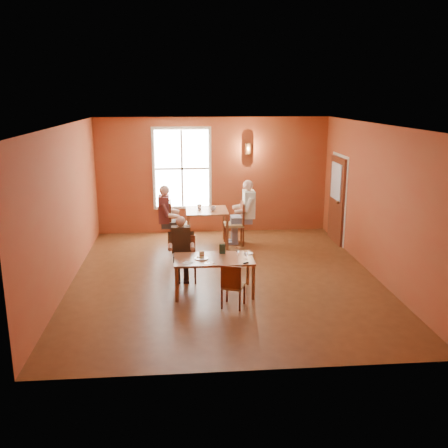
{
  "coord_description": "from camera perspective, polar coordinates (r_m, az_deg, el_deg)",
  "views": [
    {
      "loc": [
        -0.84,
        -9.35,
        3.54
      ],
      "look_at": [
        0.0,
        0.2,
        1.05
      ],
      "focal_mm": 40.0,
      "sensor_mm": 36.0,
      "label": 1
    }
  ],
  "objects": [
    {
      "name": "plate_food",
      "position": [
        9.02,
        -2.6,
        -3.89
      ],
      "size": [
        0.33,
        0.33,
        0.03
      ],
      "primitive_type": "cylinder",
      "rotation": [
        0.0,
        0.0,
        0.37
      ],
      "color": "white",
      "rests_on": "main_table"
    },
    {
      "name": "ground",
      "position": [
        10.03,
        0.1,
        -6.11
      ],
      "size": [
        6.0,
        7.0,
        0.01
      ],
      "primitive_type": "cube",
      "color": "brown",
      "rests_on": "ground"
    },
    {
      "name": "cup_a",
      "position": [
        11.82,
        -1.27,
        1.75
      ],
      "size": [
        0.15,
        0.15,
        0.1
      ],
      "primitive_type": "imported",
      "rotation": [
        0.0,
        0.0,
        -0.16
      ],
      "color": "silver",
      "rests_on": "second_table"
    },
    {
      "name": "cup_b",
      "position": [
        12.05,
        -2.84,
        1.99
      ],
      "size": [
        0.14,
        0.14,
        0.1
      ],
      "primitive_type": "imported",
      "rotation": [
        0.0,
        0.0,
        0.23
      ],
      "color": "white",
      "rests_on": "second_table"
    },
    {
      "name": "diner_main",
      "position": [
        9.64,
        -4.4,
        -3.21
      ],
      "size": [
        0.48,
        0.48,
        1.21
      ],
      "primitive_type": null,
      "rotation": [
        0.0,
        0.0,
        3.14
      ],
      "color": "#301D14",
      "rests_on": "ground"
    },
    {
      "name": "wall_sconce",
      "position": [
        12.93,
        2.77,
        8.6
      ],
      "size": [
        0.16,
        0.16,
        0.28
      ],
      "primitive_type": "cylinder",
      "color": "brown",
      "rests_on": "wall_back"
    },
    {
      "name": "chair_diner_main",
      "position": [
        9.72,
        -4.38,
        -4.08
      ],
      "size": [
        0.39,
        0.39,
        0.88
      ],
      "primitive_type": null,
      "rotation": [
        0.0,
        0.0,
        3.14
      ],
      "color": "#643113",
      "rests_on": "ground"
    },
    {
      "name": "wall_front",
      "position": [
        6.25,
        2.98,
        -4.5
      ],
      "size": [
        6.0,
        0.04,
        3.0
      ],
      "primitive_type": "cube",
      "color": "brown",
      "rests_on": "ground"
    },
    {
      "name": "wall_back",
      "position": [
        13.03,
        -1.27,
        5.55
      ],
      "size": [
        6.0,
        0.04,
        3.0
      ],
      "primitive_type": "cube",
      "color": "brown",
      "rests_on": "ground"
    },
    {
      "name": "second_table",
      "position": [
        12.03,
        -1.96,
        -0.41
      ],
      "size": [
        0.98,
        0.98,
        0.87
      ],
      "primitive_type": null,
      "color": "brown",
      "rests_on": "ground"
    },
    {
      "name": "napkin",
      "position": [
        8.81,
        -4.17,
        -4.46
      ],
      "size": [
        0.22,
        0.22,
        0.01
      ],
      "primitive_type": "cube",
      "rotation": [
        0.0,
        0.0,
        -0.54
      ],
      "color": "silver",
      "rests_on": "main_table"
    },
    {
      "name": "ceiling",
      "position": [
        9.4,
        0.11,
        11.27
      ],
      "size": [
        6.0,
        7.0,
        0.04
      ],
      "primitive_type": "cube",
      "color": "white",
      "rests_on": "wall_back"
    },
    {
      "name": "window",
      "position": [
        12.93,
        -4.83,
        6.33
      ],
      "size": [
        1.36,
        0.1,
        1.96
      ],
      "primitive_type": "cube",
      "color": "white",
      "rests_on": "wall_back"
    },
    {
      "name": "goblet_a",
      "position": [
        9.15,
        1.59,
        -3.12
      ],
      "size": [
        0.09,
        0.09,
        0.18
      ],
      "primitive_type": null,
      "rotation": [
        0.0,
        0.0,
        -0.39
      ],
      "color": "white",
      "rests_on": "main_table"
    },
    {
      "name": "door",
      "position": [
        12.49,
        12.71,
        2.71
      ],
      "size": [
        0.12,
        1.04,
        2.1
      ],
      "primitive_type": "cube",
      "color": "maroon",
      "rests_on": "ground"
    },
    {
      "name": "goblet_b",
      "position": [
        8.95,
        2.57,
        -3.57
      ],
      "size": [
        0.07,
        0.07,
        0.17
      ],
      "primitive_type": null,
      "rotation": [
        0.0,
        0.0,
        -0.09
      ],
      "color": "white",
      "rests_on": "main_table"
    },
    {
      "name": "side_plate",
      "position": [
        9.3,
        2.82,
        -3.37
      ],
      "size": [
        0.18,
        0.18,
        0.01
      ],
      "primitive_type": "cylinder",
      "rotation": [
        0.0,
        0.0,
        0.06
      ],
      "color": "silver",
      "rests_on": "main_table"
    },
    {
      "name": "menu_stand",
      "position": [
        9.27,
        -0.19,
        -2.87
      ],
      "size": [
        0.11,
        0.06,
        0.18
      ],
      "primitive_type": "cube",
      "rotation": [
        0.0,
        0.0,
        -0.08
      ],
      "color": "#2A422F",
      "rests_on": "main_table"
    },
    {
      "name": "wall_left",
      "position": [
        9.81,
        -17.65,
        1.87
      ],
      "size": [
        0.04,
        7.0,
        3.0
      ],
      "primitive_type": "cube",
      "color": "brown",
      "rests_on": "ground"
    },
    {
      "name": "sandwich",
      "position": [
        9.1,
        -2.57,
        -3.49
      ],
      "size": [
        0.1,
        0.1,
        0.1
      ],
      "primitive_type": "cube",
      "rotation": [
        0.0,
        0.0,
        0.29
      ],
      "color": "#D5B873",
      "rests_on": "main_table"
    },
    {
      "name": "chair_empty",
      "position": [
        8.57,
        1.07,
        -6.98
      ],
      "size": [
        0.45,
        0.45,
        0.79
      ],
      "primitive_type": null,
      "rotation": [
        0.0,
        0.0,
        -0.37
      ],
      "color": "#41210C",
      "rests_on": "ground"
    },
    {
      "name": "diner_white",
      "position": [
        12.0,
        1.27,
        1.14
      ],
      "size": [
        0.6,
        0.6,
        1.51
      ],
      "primitive_type": null,
      "rotation": [
        0.0,
        0.0,
        1.57
      ],
      "color": "silver",
      "rests_on": "ground"
    },
    {
      "name": "sunglasses",
      "position": [
        8.79,
        2.51,
        -4.46
      ],
      "size": [
        0.11,
        0.09,
        0.01
      ],
      "primitive_type": "cube",
      "rotation": [
        0.0,
        0.0,
        0.56
      ],
      "color": "black",
      "rests_on": "main_table"
    },
    {
      "name": "chair_diner_maroon",
      "position": [
        11.99,
        -5.07,
        0.05
      ],
      "size": [
        0.48,
        0.48,
        1.1
      ],
      "primitive_type": null,
      "rotation": [
        0.0,
        0.0,
        -1.57
      ],
      "color": "#4C2D18",
      "rests_on": "ground"
    },
    {
      "name": "wall_right",
      "position": [
        10.31,
        16.98,
        2.51
      ],
      "size": [
        0.04,
        7.0,
        3.0
      ],
      "primitive_type": "cube",
      "color": "brown",
      "rests_on": "ground"
    },
    {
      "name": "diner_maroon",
      "position": [
        11.94,
        -5.23,
        0.87
      ],
      "size": [
        0.58,
        0.58,
        1.45
      ],
      "primitive_type": null,
      "rotation": [
        0.0,
        0.0,
        -1.57
      ],
      "color": "maroon",
      "rests_on": "ground"
    },
    {
      "name": "chair_diner_white",
      "position": [
        12.06,
        1.12,
        0.07
      ],
      "size": [
        0.46,
        0.46,
        1.05
      ],
      "primitive_type": null,
      "rotation": [
        0.0,
        0.0,
        1.57
      ],
      "color": "#552B12",
      "rests_on": "ground"
    },
    {
      "name": "knife",
      "position": [
        8.77,
        -1.63,
        -4.53
      ],
      "size": [
        0.18,
        0.05,
        0.0
      ],
      "primitive_type": "cube",
      "rotation": [
        0.0,
        0.0,
        -0.2
      ],
      "color": "white",
      "rests_on": "main_table"
    },
    {
      "name": "main_table",
      "position": [
        9.16,
        -1.17,
        -5.92
      ],
      "size": [
        1.43,
        0.8,
        0.67
      ],
      "primitive_type": null,
      "color": "brown",
      "rests_on": "ground"
    }
  ]
}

